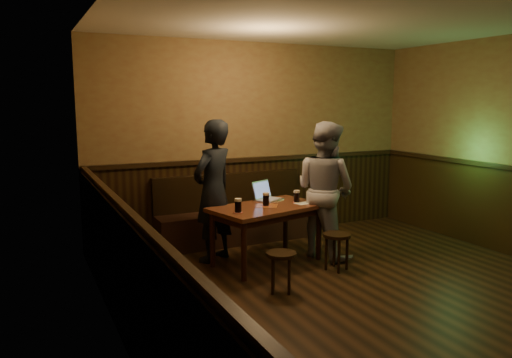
{
  "coord_description": "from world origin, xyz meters",
  "views": [
    {
      "loc": [
        -3.17,
        -3.57,
        1.97
      ],
      "look_at": [
        -0.7,
        1.59,
        1.07
      ],
      "focal_mm": 35.0,
      "sensor_mm": 36.0,
      "label": 1
    }
  ],
  "objects_px": {
    "stool_right": "(337,241)",
    "person_suit": "(213,191)",
    "pint_right": "(297,196)",
    "pub_table": "(267,213)",
    "stool_left": "(281,260)",
    "person_grey": "(325,190)",
    "pint_left": "(238,205)",
    "bench": "(233,220)",
    "laptop": "(266,195)",
    "pint_mid": "(266,199)"
  },
  "relations": [
    {
      "from": "stool_right",
      "to": "person_suit",
      "type": "relative_size",
      "value": 0.25
    },
    {
      "from": "stool_right",
      "to": "pint_right",
      "type": "relative_size",
      "value": 2.84
    },
    {
      "from": "pub_table",
      "to": "person_suit",
      "type": "height_order",
      "value": "person_suit"
    },
    {
      "from": "stool_left",
      "to": "stool_right",
      "type": "height_order",
      "value": "stool_right"
    },
    {
      "from": "person_grey",
      "to": "pint_left",
      "type": "bearing_deg",
      "value": 76.85
    },
    {
      "from": "bench",
      "to": "laptop",
      "type": "height_order",
      "value": "laptop"
    },
    {
      "from": "pint_left",
      "to": "person_grey",
      "type": "distance_m",
      "value": 1.26
    },
    {
      "from": "pint_mid",
      "to": "pint_right",
      "type": "xyz_separation_m",
      "value": [
        0.44,
        0.02,
        -0.0
      ]
    },
    {
      "from": "stool_right",
      "to": "laptop",
      "type": "relative_size",
      "value": 1.02
    },
    {
      "from": "pint_left",
      "to": "pint_mid",
      "type": "bearing_deg",
      "value": 23.02
    },
    {
      "from": "pint_left",
      "to": "person_grey",
      "type": "bearing_deg",
      "value": 5.81
    },
    {
      "from": "stool_left",
      "to": "person_suit",
      "type": "relative_size",
      "value": 0.24
    },
    {
      "from": "pint_left",
      "to": "pint_mid",
      "type": "xyz_separation_m",
      "value": [
        0.45,
        0.19,
        0.0
      ]
    },
    {
      "from": "pub_table",
      "to": "laptop",
      "type": "xyz_separation_m",
      "value": [
        0.15,
        0.32,
        0.16
      ]
    },
    {
      "from": "bench",
      "to": "stool_right",
      "type": "distance_m",
      "value": 1.75
    },
    {
      "from": "bench",
      "to": "stool_right",
      "type": "bearing_deg",
      "value": -69.08
    },
    {
      "from": "pint_left",
      "to": "laptop",
      "type": "distance_m",
      "value": 0.79
    },
    {
      "from": "stool_right",
      "to": "laptop",
      "type": "bearing_deg",
      "value": 117.91
    },
    {
      "from": "person_suit",
      "to": "laptop",
      "type": "bearing_deg",
      "value": 143.83
    },
    {
      "from": "laptop",
      "to": "person_suit",
      "type": "bearing_deg",
      "value": 145.87
    },
    {
      "from": "bench",
      "to": "pub_table",
      "type": "height_order",
      "value": "bench"
    },
    {
      "from": "pint_right",
      "to": "person_suit",
      "type": "bearing_deg",
      "value": 159.22
    },
    {
      "from": "pint_mid",
      "to": "person_suit",
      "type": "xyz_separation_m",
      "value": [
        -0.53,
        0.39,
        0.08
      ]
    },
    {
      "from": "laptop",
      "to": "person_grey",
      "type": "distance_m",
      "value": 0.75
    },
    {
      "from": "pint_mid",
      "to": "bench",
      "type": "bearing_deg",
      "value": 89.43
    },
    {
      "from": "bench",
      "to": "pub_table",
      "type": "xyz_separation_m",
      "value": [
        -0.0,
        -1.06,
        0.31
      ]
    },
    {
      "from": "pint_mid",
      "to": "stool_left",
      "type": "bearing_deg",
      "value": -106.99
    },
    {
      "from": "stool_left",
      "to": "pint_mid",
      "type": "bearing_deg",
      "value": 73.01
    },
    {
      "from": "stool_left",
      "to": "pint_mid",
      "type": "xyz_separation_m",
      "value": [
        0.28,
        0.9,
        0.46
      ]
    },
    {
      "from": "pint_right",
      "to": "person_grey",
      "type": "xyz_separation_m",
      "value": [
        0.36,
        -0.09,
        0.07
      ]
    },
    {
      "from": "bench",
      "to": "person_suit",
      "type": "height_order",
      "value": "person_suit"
    },
    {
      "from": "bench",
      "to": "laptop",
      "type": "distance_m",
      "value": 0.88
    },
    {
      "from": "pint_mid",
      "to": "laptop",
      "type": "xyz_separation_m",
      "value": [
        0.16,
        0.32,
        -0.02
      ]
    },
    {
      "from": "stool_right",
      "to": "person_grey",
      "type": "xyz_separation_m",
      "value": [
        0.16,
        0.52,
        0.51
      ]
    },
    {
      "from": "pint_right",
      "to": "pub_table",
      "type": "bearing_deg",
      "value": -176.04
    },
    {
      "from": "pub_table",
      "to": "person_grey",
      "type": "distance_m",
      "value": 0.83
    },
    {
      "from": "person_suit",
      "to": "stool_right",
      "type": "bearing_deg",
      "value": 109.97
    },
    {
      "from": "bench",
      "to": "person_grey",
      "type": "xyz_separation_m",
      "value": [
        0.79,
        -1.12,
        0.55
      ]
    },
    {
      "from": "pint_left",
      "to": "laptop",
      "type": "height_order",
      "value": "laptop"
    },
    {
      "from": "pint_mid",
      "to": "pint_right",
      "type": "height_order",
      "value": "pint_mid"
    },
    {
      "from": "bench",
      "to": "pint_left",
      "type": "relative_size",
      "value": 13.46
    },
    {
      "from": "person_suit",
      "to": "pint_mid",
      "type": "bearing_deg",
      "value": 113.4
    },
    {
      "from": "stool_left",
      "to": "pint_left",
      "type": "bearing_deg",
      "value": 103.72
    },
    {
      "from": "pub_table",
      "to": "pint_left",
      "type": "height_order",
      "value": "pint_left"
    },
    {
      "from": "pint_right",
      "to": "person_suit",
      "type": "distance_m",
      "value": 1.04
    },
    {
      "from": "stool_right",
      "to": "person_grey",
      "type": "distance_m",
      "value": 0.75
    },
    {
      "from": "stool_right",
      "to": "pint_left",
      "type": "distance_m",
      "value": 1.24
    },
    {
      "from": "pint_right",
      "to": "person_grey",
      "type": "height_order",
      "value": "person_grey"
    },
    {
      "from": "bench",
      "to": "laptop",
      "type": "bearing_deg",
      "value": -78.62
    },
    {
      "from": "pint_left",
      "to": "stool_right",
      "type": "bearing_deg",
      "value": -19.93
    }
  ]
}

